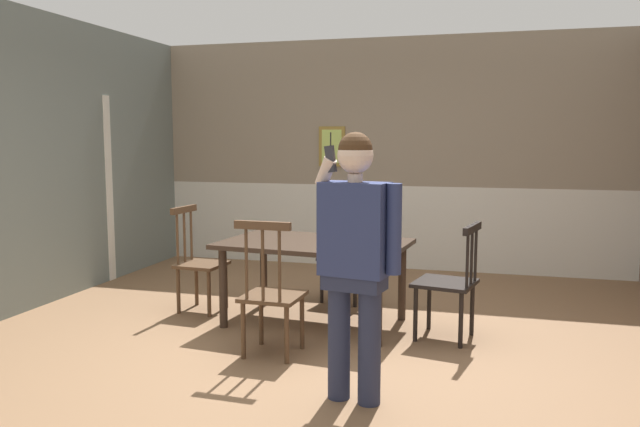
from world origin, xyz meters
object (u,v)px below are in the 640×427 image
person_figure (356,250)px  dining_table (314,251)px  chair_at_table_head (271,293)px  chair_opposite_corner (450,282)px  chair_near_window (347,255)px  chair_by_doorway (198,262)px

person_figure → dining_table: bearing=-55.2°
dining_table → chair_at_table_head: 0.90m
chair_opposite_corner → person_figure: person_figure is taller
chair_near_window → chair_at_table_head: chair_at_table_head is taller
chair_near_window → chair_opposite_corner: 1.47m
chair_at_table_head → chair_opposite_corner: chair_at_table_head is taller
chair_near_window → person_figure: size_ratio=0.56×
dining_table → chair_near_window: 0.90m
chair_by_doorway → chair_opposite_corner: 2.35m
dining_table → chair_opposite_corner: (1.17, -0.12, -0.17)m
chair_near_window → person_figure: (0.61, -2.40, 0.50)m
chair_near_window → person_figure: bearing=114.2°
dining_table → chair_opposite_corner: bearing=-5.9°
chair_near_window → person_figure: person_figure is taller
dining_table → person_figure: size_ratio=1.00×
person_figure → chair_near_window: bearing=-65.6°
dining_table → chair_near_window: (0.09, 0.88, -0.19)m
dining_table → chair_by_doorway: bearing=174.3°
chair_opposite_corner → chair_at_table_head: bearing=132.4°
chair_by_doorway → chair_at_table_head: (1.09, -0.99, 0.01)m
chair_at_table_head → person_figure: size_ratio=0.62×
dining_table → person_figure: person_figure is taller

